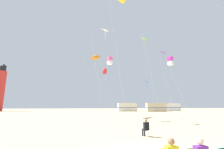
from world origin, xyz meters
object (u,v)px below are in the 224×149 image
kite_box_magenta (170,61)px  kite_tube_scarlet (105,71)px  kite_diamond_blue (147,83)px  lighthouse_distant (0,88)px  kite_diamond_violet (163,55)px  rv_van_tan (156,107)px  kite_flyer_standing (146,127)px  kite_diamond_lime (145,42)px  kite_box_rainbow (110,61)px  kite_tube_orange (96,57)px  kite_diamond_white (104,34)px  rv_van_white (171,107)px  rv_van_cream (127,107)px

kite_box_magenta → kite_tube_scarlet: bearing=137.6°
kite_diamond_blue → lighthouse_distant: bearing=140.5°
kite_diamond_violet → rv_van_tan: bearing=70.7°
lighthouse_distant → rv_van_tan: lighthouse_distant is taller
rv_van_tan → kite_flyer_standing: bearing=-113.1°
kite_diamond_lime → kite_box_rainbow: bearing=179.8°
kite_box_magenta → kite_tube_orange: 14.28m
kite_diamond_white → kite_tube_orange: bearing=95.0°
kite_diamond_lime → kite_diamond_white: size_ratio=1.04×
kite_diamond_lime → kite_box_rainbow: kite_diamond_lime is taller
kite_diamond_violet → lighthouse_distant: size_ratio=0.68×
kite_tube_scarlet → rv_van_white: size_ratio=1.35×
kite_diamond_violet → kite_tube_scarlet: bearing=165.1°
kite_box_magenta → rv_van_tan: size_ratio=1.34×
kite_box_rainbow → rv_van_cream: (9.95, 32.03, -7.20)m
kite_box_magenta → rv_van_tan: bearing=71.1°
kite_diamond_violet → rv_van_cream: bearing=89.5°
lighthouse_distant → rv_van_cream: (43.96, -5.25, -6.45)m
kite_diamond_violet → kite_diamond_white: bearing=-154.0°
kite_tube_scarlet → rv_van_cream: kite_tube_scarlet is taller
kite_diamond_lime → kite_diamond_blue: bearing=69.3°
kite_flyer_standing → kite_box_rainbow: 14.35m
kite_flyer_standing → rv_van_cream: (8.93, 43.92, 0.78)m
rv_van_tan → lighthouse_distant: bearing=171.4°
kite_tube_orange → kite_diamond_violet: kite_tube_orange is taller
lighthouse_distant → kite_box_magenta: bearing=-43.5°
kite_diamond_blue → kite_tube_orange: (-8.89, 3.46, 5.25)m
kite_flyer_standing → rv_van_tan: (17.83, 40.43, 0.78)m
rv_van_cream → kite_tube_scarlet: bearing=-112.3°
rv_van_cream → rv_van_white: bearing=3.8°
kite_flyer_standing → lighthouse_distant: lighthouse_distant is taller
kite_flyer_standing → rv_van_cream: rv_van_cream is taller
rv_van_cream → kite_tube_orange: bearing=-116.9°
kite_diamond_blue → kite_diamond_white: 11.65m
kite_diamond_violet → rv_van_white: size_ratio=1.76×
kite_tube_orange → kite_diamond_violet: size_ratio=1.04×
kite_box_rainbow → kite_flyer_standing: bearing=-85.1°
kite_box_rainbow → rv_van_white: bearing=51.4°
kite_diamond_blue → rv_van_cream: size_ratio=0.97×
rv_van_white → kite_box_magenta: bearing=-118.7°
kite_diamond_blue → kite_tube_orange: kite_tube_orange is taller
kite_diamond_blue → kite_diamond_violet: kite_diamond_violet is taller
kite_diamond_blue → kite_tube_orange: bearing=158.7°
kite_diamond_violet → lighthouse_distant: 56.02m
kite_tube_orange → kite_diamond_white: kite_diamond_white is taller
kite_diamond_blue → rv_van_white: bearing=56.5°
rv_van_tan → kite_diamond_blue: bearing=-114.7°
kite_tube_orange → rv_van_white: bearing=42.8°
kite_box_magenta → kite_diamond_violet: kite_diamond_violet is taller
rv_van_white → lighthouse_distant: bearing=175.2°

